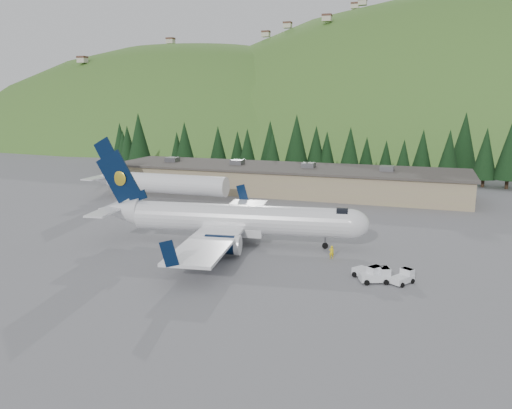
% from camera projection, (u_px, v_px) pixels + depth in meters
% --- Properties ---
extents(ground, '(600.00, 600.00, 0.00)m').
position_uv_depth(ground, '(241.00, 244.00, 63.96)').
color(ground, slate).
extents(airliner, '(35.66, 33.58, 11.84)m').
position_uv_depth(airliner, '(233.00, 220.00, 63.51)').
color(airliner, white).
rests_on(airliner, ground).
extents(second_airliner, '(27.50, 11.00, 10.05)m').
position_uv_depth(second_airliner, '(156.00, 182.00, 91.55)').
color(second_airliner, white).
rests_on(second_airliner, ground).
extents(baggage_tug_a, '(3.27, 2.58, 1.57)m').
position_uv_depth(baggage_tug_a, '(377.00, 276.00, 50.32)').
color(baggage_tug_a, white).
rests_on(baggage_tug_a, ground).
extents(baggage_tug_b, '(3.30, 3.02, 1.60)m').
position_uv_depth(baggage_tug_b, '(369.00, 273.00, 51.17)').
color(baggage_tug_b, white).
rests_on(baggage_tug_b, ground).
extents(baggage_tug_c, '(2.52, 2.90, 1.39)m').
position_uv_depth(baggage_tug_c, '(403.00, 277.00, 50.14)').
color(baggage_tug_c, white).
rests_on(baggage_tug_c, ground).
extents(terminal_building, '(71.00, 17.00, 6.10)m').
position_uv_depth(terminal_building, '(284.00, 179.00, 100.22)').
color(terminal_building, tan).
rests_on(terminal_building, ground).
extents(ramp_worker, '(0.67, 0.54, 1.58)m').
position_uv_depth(ramp_worker, '(331.00, 252.00, 57.83)').
color(ramp_worker, yellow).
rests_on(ramp_worker, ground).
extents(tree_line, '(112.15, 18.86, 14.30)m').
position_uv_depth(tree_line, '(314.00, 146.00, 119.35)').
color(tree_line, black).
rests_on(tree_line, ground).
extents(hills, '(614.00, 330.00, 300.00)m').
position_uv_depth(hills, '(481.00, 301.00, 256.11)').
color(hills, '#3C5D1E').
rests_on(hills, ground).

